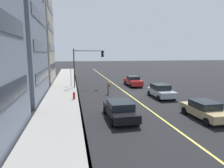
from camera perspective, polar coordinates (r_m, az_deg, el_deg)
ground at (r=24.42m, az=4.77°, el=-3.04°), size 200.00×200.00×0.00m
sidewalk_slab at (r=23.46m, az=-14.47°, el=-3.62°), size 80.00×3.91×0.15m
curb_edge at (r=23.43m, az=-9.88°, el=-3.48°), size 80.00×0.16×0.15m
lane_stripe_center at (r=24.42m, az=4.77°, el=-3.03°), size 80.00×0.16×0.01m
building_glass_right at (r=37.98m, az=-24.03°, el=12.35°), size 10.15×8.74×15.55m
car_red at (r=30.66m, az=6.19°, el=0.91°), size 4.75×1.93×1.53m
car_tan at (r=16.97m, az=25.62°, el=-6.85°), size 4.22×1.97×1.41m
car_silver at (r=23.16m, az=14.22°, el=-1.98°), size 4.07×2.07×1.54m
car_black at (r=15.36m, az=2.38°, el=-7.52°), size 4.59×2.10×1.41m
pedestrian_with_backpack at (r=24.24m, az=-1.08°, el=-0.83°), size 0.43×0.43×1.62m
traffic_light_mast at (r=28.73m, az=-7.70°, el=6.72°), size 0.28×4.51×5.75m
street_sign_post at (r=30.28m, az=-12.01°, el=2.74°), size 0.60×0.08×3.19m
fire_hydrant at (r=21.57m, az=-11.12°, el=-3.55°), size 0.24×0.24×0.94m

